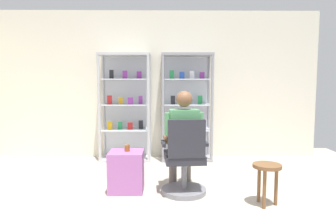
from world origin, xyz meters
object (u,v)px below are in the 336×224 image
Objects in this scene: office_chair at (185,164)px; tea_glass at (127,148)px; storage_crate at (126,171)px; wooden_stool at (267,173)px; display_cabinet_left at (126,106)px; display_cabinet_right at (186,106)px; seated_shopkeeper at (183,136)px.

tea_glass is (-0.72, 0.15, 0.16)m from office_chair.
storage_crate is 0.30m from tea_glass.
wooden_stool is at bearing -16.67° from tea_glass.
display_cabinet_right is at bearing -0.05° from display_cabinet_left.
office_chair is at bearing -94.83° from display_cabinet_right.
tea_glass is at bearing -82.36° from display_cabinet_left.
seated_shopkeeper reaches higher than storage_crate.
display_cabinet_left is 1.82m from storage_crate.
storage_crate is at bearing -118.13° from display_cabinet_right.
seated_shopkeeper is at bearing -95.70° from display_cabinet_right.
seated_shopkeeper is at bearing 94.04° from office_chair.
seated_shopkeeper is 0.86m from storage_crate.
display_cabinet_left is 1.90m from seated_shopkeeper.
display_cabinet_right is 1.98× the size of office_chair.
storage_crate is (-0.73, -0.03, -0.45)m from seated_shopkeeper.
office_chair is at bearing 159.40° from wooden_stool.
seated_shopkeeper is 2.50× the size of storage_crate.
wooden_stool is at bearing -28.76° from seated_shopkeeper.
display_cabinet_left is at bearing 179.95° from display_cabinet_right.
display_cabinet_left is 1.00× the size of display_cabinet_right.
storage_crate is at bearing -82.82° from display_cabinet_left.
display_cabinet_right is 2.34m from wooden_stool.
display_cabinet_right is at bearing 62.06° from tea_glass.
storage_crate is 1.08× the size of wooden_stool.
tea_glass is (0.01, 0.01, 0.30)m from storage_crate.
tea_glass is (-0.71, -0.02, -0.15)m from seated_shopkeeper.
storage_crate is (-0.74, 0.14, -0.14)m from office_chair.
office_chair reaches higher than wooden_stool.
office_chair is 0.76m from tea_glass.
seated_shopkeeper is at bearing -60.29° from display_cabinet_left.
display_cabinet_right is 3.68× the size of storage_crate.
display_cabinet_left reaches higher than tea_glass.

